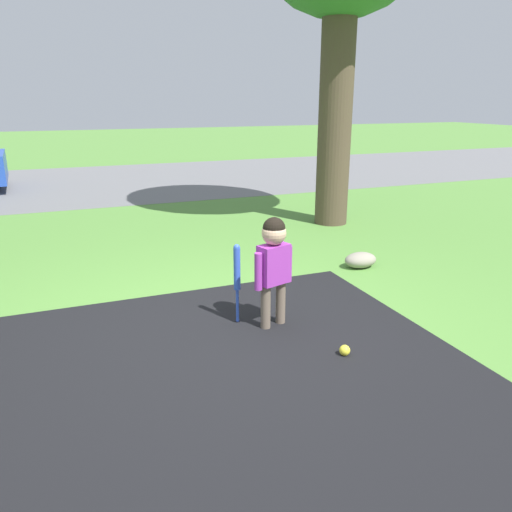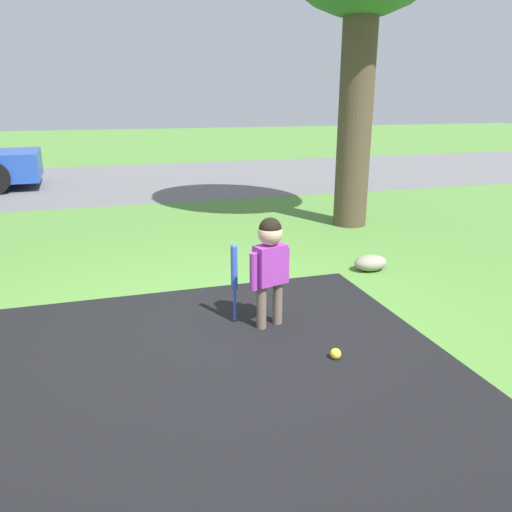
# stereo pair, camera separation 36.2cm
# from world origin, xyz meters

# --- Properties ---
(ground_plane) EXTENTS (60.00, 60.00, 0.00)m
(ground_plane) POSITION_xyz_m (0.00, 0.00, 0.00)
(ground_plane) COLOR #518438
(street_strip) EXTENTS (40.00, 6.00, 0.01)m
(street_strip) POSITION_xyz_m (0.00, 8.54, 0.00)
(street_strip) COLOR slate
(street_strip) RESTS_ON ground
(child) EXTENTS (0.38, 0.22, 0.96)m
(child) POSITION_xyz_m (0.47, -0.05, 0.62)
(child) COLOR #6B5B4C
(child) RESTS_ON ground
(baseball_bat) EXTENTS (0.06, 0.06, 0.71)m
(baseball_bat) POSITION_xyz_m (0.21, 0.12, 0.46)
(baseball_bat) COLOR blue
(baseball_bat) RESTS_ON ground
(sports_ball) EXTENTS (0.08, 0.08, 0.08)m
(sports_ball) POSITION_xyz_m (0.77, -0.75, 0.04)
(sports_ball) COLOR yellow
(sports_ball) RESTS_ON ground
(edging_rock) EXTENTS (0.39, 0.27, 0.18)m
(edging_rock) POSITION_xyz_m (2.04, 1.00, 0.09)
(edging_rock) COLOR gray
(edging_rock) RESTS_ON ground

